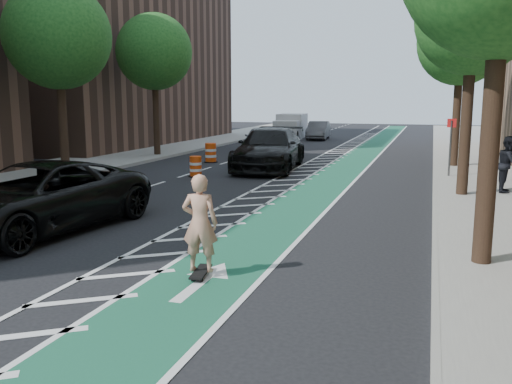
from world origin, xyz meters
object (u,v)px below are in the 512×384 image
at_px(suv_near, 37,198).
at_px(suv_far, 270,149).
at_px(barrel_a, 95,189).
at_px(skateboarder, 200,223).

relative_size(suv_near, suv_far, 0.95).
relative_size(suv_far, barrel_a, 7.09).
bearing_deg(skateboarder, suv_far, -88.22).
bearing_deg(suv_near, suv_far, 88.19).
distance_m(suv_near, suv_far, 13.46).
bearing_deg(skateboarder, barrel_a, -52.71).
xyz_separation_m(skateboarder, suv_near, (-5.27, 1.95, -0.17)).
bearing_deg(suv_far, barrel_a, -112.64).
height_order(suv_near, barrel_a, suv_near).
bearing_deg(suv_near, skateboarder, -13.14).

